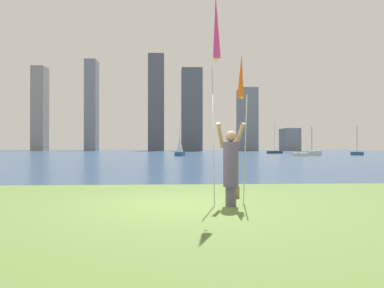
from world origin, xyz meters
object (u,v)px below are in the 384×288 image
Objects in this scene: sailboat_3 at (180,147)px; kite_flag_right at (241,80)px; sailboat_0 at (300,154)px; person at (231,165)px; kite_flag_left at (216,31)px; sailboat_2 at (357,153)px; sailboat_4 at (275,152)px; sailboat_1 at (312,153)px; bag at (235,192)px.

kite_flag_right is at bearing -88.90° from sailboat_3.
kite_flag_right is at bearing -111.55° from sailboat_0.
person is 0.40× the size of kite_flag_left.
kite_flag_left is 49.24m from sailboat_2.
sailboat_2 is 0.81× the size of sailboat_4.
sailboat_1 is (2.85, 3.23, 0.11)m from sailboat_0.
sailboat_4 is at bearing 85.53° from sailboat_0.
person is at bearing -120.55° from sailboat_2.
kite_flag_left is 15.55× the size of bag.
kite_flag_left is 1.30× the size of kite_flag_right.
sailboat_1 is 0.95× the size of sailboat_3.
kite_flag_right is at bearing -113.46° from sailboat_1.
kite_flag_left reaches higher than sailboat_0.
sailboat_2 is at bearing 5.33° from sailboat_3.
sailboat_3 reaches higher than sailboat_1.
sailboat_2 is (24.42, 40.67, 0.14)m from bag.
person is 0.37× the size of sailboat_4.
sailboat_0 is at bearing 72.71° from person.
sailboat_3 is (-0.02, 39.89, -2.54)m from kite_flag_left.
kite_flag_right reaches higher than bag.
bag is at bearing -88.97° from sailboat_3.
sailboat_2 is 0.98× the size of sailboat_3.
sailboat_2 is at bearing 59.01° from bag.
sailboat_2 is 25.24m from sailboat_3.
sailboat_4 is (1.22, 15.67, 0.05)m from sailboat_0.
kite_flag_right is 55.07m from sailboat_4.
bag is 0.07× the size of sailboat_2.
kite_flag_left is at bearing -113.80° from sailboat_1.
person is at bearing -118.24° from kite_flag_right.
sailboat_3 is (-0.39, 39.56, 0.30)m from person.
kite_flag_left is 41.15m from sailboat_0.
sailboat_0 reaches higher than bag.
sailboat_4 is at bearing 72.85° from kite_flag_left.
sailboat_1 is at bearing 4.28° from sailboat_3.
person is 6.27× the size of bag.
sailboat_0 is at bearing -131.39° from sailboat_1.
kite_flag_right is 39.88m from sailboat_0.
bag is at bearing -111.92° from sailboat_0.
kite_flag_left is 1.25× the size of sailboat_0.
sailboat_2 is (9.75, 4.21, 0.03)m from sailboat_0.
sailboat_1 is at bearing -171.92° from sailboat_2.
person reaches higher than bag.
sailboat_1 reaches higher than person.
bag is (-0.06, 0.55, -2.76)m from kite_flag_right.
sailboat_2 reaches higher than sailboat_1.
kite_flag_right is at bearing -120.59° from sailboat_2.
bag is 0.07× the size of sailboat_1.
sailboat_0 reaches higher than kite_flag_right.
sailboat_4 is at bearing 39.76° from sailboat_3.
sailboat_0 is at bearing -156.64° from sailboat_2.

